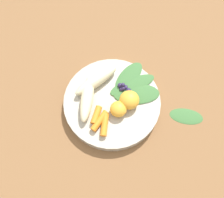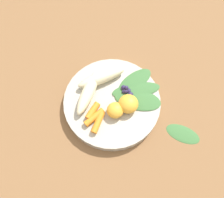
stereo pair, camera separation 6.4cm
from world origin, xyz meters
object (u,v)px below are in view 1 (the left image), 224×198
banana_peeled_left (87,98)px  kale_leaf_stray (186,116)px  banana_peeled_right (96,81)px  bowl (112,103)px  orange_segment_near (129,100)px

banana_peeled_left → kale_leaf_stray: (-0.09, 0.26, -0.04)m
banana_peeled_left → banana_peeled_right: size_ratio=1.00×
banana_peeled_right → bowl: bearing=92.2°
bowl → banana_peeled_left: banana_peeled_left is taller
banana_peeled_left → kale_leaf_stray: 0.28m
banana_peeled_left → kale_leaf_stray: size_ratio=1.47×
kale_leaf_stray → banana_peeled_left: bearing=-178.1°
orange_segment_near → banana_peeled_left: bearing=-65.8°
banana_peeled_left → orange_segment_near: (-0.05, 0.10, 0.00)m
banana_peeled_right → kale_leaf_stray: banana_peeled_right is taller
banana_peeled_left → bowl: bearing=95.4°
bowl → banana_peeled_left: bearing=-62.4°
orange_segment_near → kale_leaf_stray: bearing=107.6°
bowl → banana_peeled_right: banana_peeled_right is taller
banana_peeled_right → orange_segment_near: 0.11m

